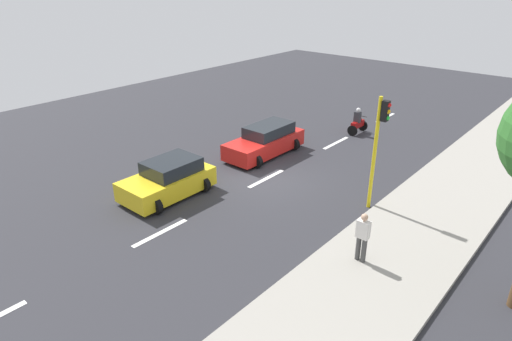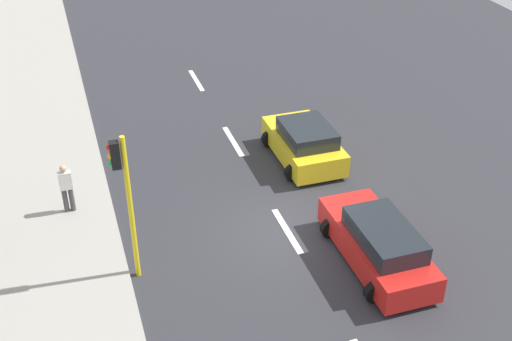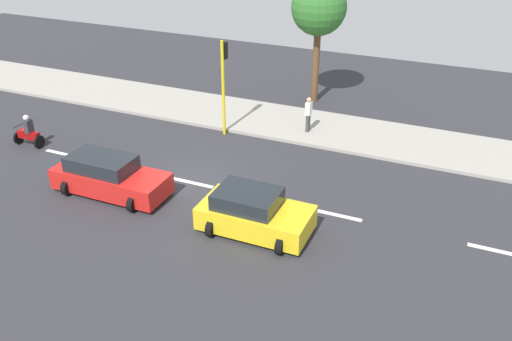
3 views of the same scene
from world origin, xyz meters
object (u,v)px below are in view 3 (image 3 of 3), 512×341
at_px(traffic_light_corner, 224,74).
at_px(street_tree_south, 319,9).
at_px(pedestrian_near_signal, 308,113).
at_px(car_yellow_cab, 254,213).
at_px(car_red, 109,177).
at_px(motorcycle, 28,133).

bearing_deg(traffic_light_corner, street_tree_south, -24.08).
bearing_deg(pedestrian_near_signal, car_yellow_cab, -174.12).
height_order(car_red, motorcycle, motorcycle).
bearing_deg(pedestrian_near_signal, traffic_light_corner, 112.31).
height_order(car_red, car_yellow_cab, same).
xyz_separation_m(car_red, street_tree_south, (12.52, -4.20, 4.22)).
bearing_deg(pedestrian_near_signal, motorcycle, 119.26).
bearing_deg(traffic_light_corner, pedestrian_near_signal, -67.69).
relative_size(car_red, motorcycle, 2.97).
relative_size(motorcycle, pedestrian_near_signal, 0.91).
xyz_separation_m(car_yellow_cab, street_tree_south, (12.67, 1.93, 4.22)).
xyz_separation_m(traffic_light_corner, street_tree_south, (5.75, -2.57, 2.00)).
xyz_separation_m(motorcycle, street_tree_south, (10.52, -10.12, 4.29)).
relative_size(motorcycle, street_tree_south, 0.24).
relative_size(car_red, street_tree_south, 0.71).
bearing_deg(car_yellow_cab, pedestrian_near_signal, 5.88).
xyz_separation_m(car_red, pedestrian_near_signal, (8.26, -5.27, 0.35)).
bearing_deg(street_tree_south, pedestrian_near_signal, -166.00).
xyz_separation_m(car_red, motorcycle, (1.99, 5.92, -0.07)).
height_order(car_yellow_cab, pedestrian_near_signal, pedestrian_near_signal).
bearing_deg(traffic_light_corner, motorcycle, 122.31).
bearing_deg(car_yellow_cab, car_red, 88.53).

